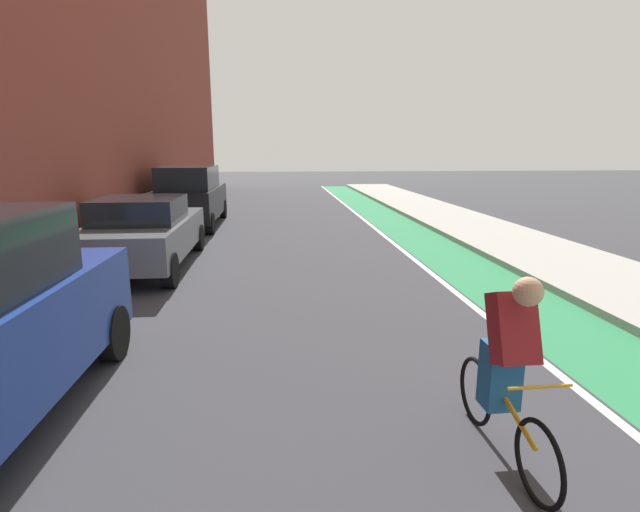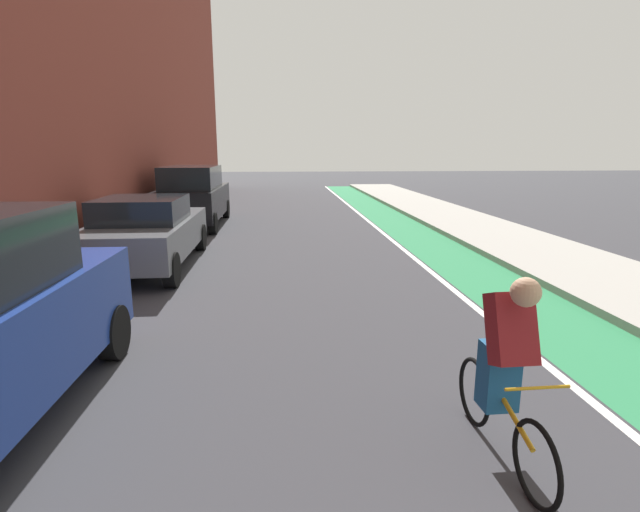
% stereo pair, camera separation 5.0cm
% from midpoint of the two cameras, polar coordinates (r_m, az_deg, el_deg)
% --- Properties ---
extents(ground_plane, '(94.11, 94.11, 0.00)m').
position_cam_midpoint_polar(ground_plane, '(10.42, -2.53, -1.30)').
color(ground_plane, '#38383D').
extents(bike_lane_paint, '(1.60, 42.78, 0.00)m').
position_cam_midpoint_polar(bike_lane_paint, '(13.01, 13.02, 1.18)').
color(bike_lane_paint, '#2D8451').
rests_on(bike_lane_paint, ground).
extents(lane_divider_stripe, '(0.12, 42.78, 0.00)m').
position_cam_midpoint_polar(lane_divider_stripe, '(12.76, 9.18, 1.13)').
color(lane_divider_stripe, white).
rests_on(lane_divider_stripe, ground).
extents(sidewalk_right, '(2.89, 42.78, 0.14)m').
position_cam_midpoint_polar(sidewalk_right, '(13.85, 21.89, 1.57)').
color(sidewalk_right, '#A8A59E').
rests_on(sidewalk_right, ground).
extents(parked_sedan_gray, '(1.96, 4.51, 1.53)m').
position_cam_midpoint_polar(parked_sedan_gray, '(10.89, -20.46, 2.74)').
color(parked_sedan_gray, '#595B60').
rests_on(parked_sedan_gray, ground).
extents(parked_suv_black, '(1.91, 4.79, 1.98)m').
position_cam_midpoint_polar(parked_suv_black, '(16.53, -15.29, 6.99)').
color(parked_suv_black, black).
rests_on(parked_suv_black, ground).
extents(cyclist_mid, '(0.48, 1.68, 1.59)m').
position_cam_midpoint_polar(cyclist_mid, '(4.18, 21.14, -12.18)').
color(cyclist_mid, black).
rests_on(cyclist_mid, ground).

